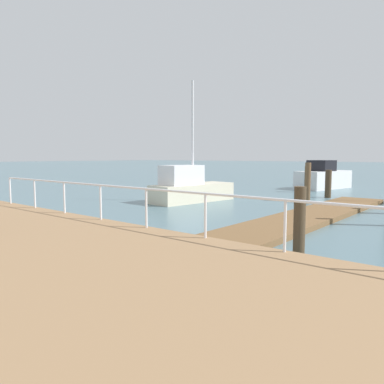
{
  "coord_description": "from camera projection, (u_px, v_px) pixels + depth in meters",
  "views": [
    {
      "loc": [
        -9.92,
        5.69,
        2.31
      ],
      "look_at": [
        -0.27,
        13.7,
        1.1
      ],
      "focal_mm": 34.56,
      "sensor_mm": 36.0,
      "label": 1
    }
  ],
  "objects": [
    {
      "name": "moored_boat_0",
      "position": [
        190.0,
        188.0,
        18.81
      ],
      "size": [
        4.81,
        2.1,
        6.1
      ],
      "color": "beige",
      "rests_on": "ground_plane"
    },
    {
      "name": "floating_dock",
      "position": [
        310.0,
        216.0,
        13.75
      ],
      "size": [
        13.69,
        2.0,
        0.18
      ],
      "primitive_type": "cube",
      "color": "brown",
      "rests_on": "ground_plane"
    },
    {
      "name": "ground_plane",
      "position": [
        90.0,
        207.0,
        16.92
      ],
      "size": [
        300.0,
        300.0,
        0.0
      ],
      "primitive_type": "plane",
      "color": "slate"
    },
    {
      "name": "moored_boat_2",
      "position": [
        323.0,
        178.0,
        26.51
      ],
      "size": [
        4.97,
        2.67,
        2.04
      ],
      "color": "white",
      "rests_on": "ground_plane"
    },
    {
      "name": "dock_piling_5",
      "position": [
        308.0,
        182.0,
        19.06
      ],
      "size": [
        0.3,
        0.3,
        1.99
      ],
      "primitive_type": "cylinder",
      "color": "brown",
      "rests_on": "ground_plane"
    },
    {
      "name": "boardwalk_railing",
      "position": [
        285.0,
        210.0,
        7.33
      ],
      "size": [
        0.06,
        24.11,
        1.08
      ],
      "color": "white",
      "rests_on": "boardwalk"
    },
    {
      "name": "dock_piling_1",
      "position": [
        307.0,
        179.0,
        23.79
      ],
      "size": [
        0.34,
        0.34,
        1.69
      ],
      "primitive_type": "cylinder",
      "color": "#473826",
      "rests_on": "ground_plane"
    },
    {
      "name": "dock_piling_4",
      "position": [
        299.0,
        222.0,
        8.41
      ],
      "size": [
        0.27,
        0.27,
        1.64
      ],
      "primitive_type": "cylinder",
      "color": "#473826",
      "rests_on": "ground_plane"
    },
    {
      "name": "dock_piling_2",
      "position": [
        328.0,
        184.0,
        20.7
      ],
      "size": [
        0.35,
        0.35,
        1.56
      ],
      "primitive_type": "cylinder",
      "color": "#473826",
      "rests_on": "ground_plane"
    }
  ]
}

